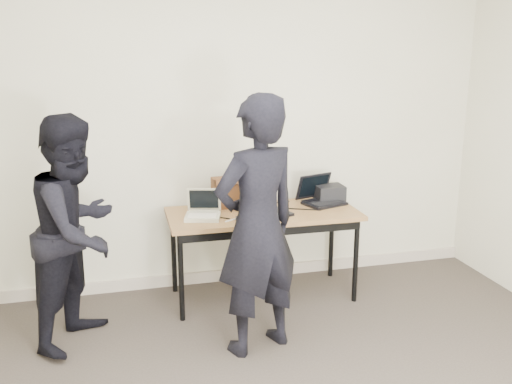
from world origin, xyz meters
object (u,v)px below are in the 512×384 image
object	(u,v)px
laptop_right	(320,197)
laptop_center	(265,207)
person_typist	(257,227)
desk	(263,219)
person_observer	(77,231)
leather_satchel	(235,191)
laptop_beige	(203,212)
equipment_box	(330,193)

from	to	relation	value
laptop_right	laptop_center	bearing A→B (deg)	-179.31
laptop_center	person_typist	world-z (taller)	person_typist
desk	laptop_right	size ratio (longest dim) A/B	3.80
laptop_center	person_observer	bearing A→B (deg)	173.47
laptop_right	person_typist	world-z (taller)	person_typist
leather_satchel	person_typist	distance (m)	0.99
laptop_right	person_observer	xyz separation A→B (m)	(-1.92, -0.47, 0.01)
desk	laptop_right	distance (m)	0.56
laptop_center	laptop_right	world-z (taller)	laptop_center
laptop_beige	laptop_right	world-z (taller)	laptop_right
laptop_center	laptop_right	size ratio (longest dim) A/B	1.00
laptop_right	person_typist	distance (m)	1.19
equipment_box	desk	bearing A→B (deg)	-163.06
person_typist	laptop_right	bearing A→B (deg)	-151.87
laptop_center	person_typist	size ratio (longest dim) A/B	0.23
desk	leather_satchel	world-z (taller)	leather_satchel
leather_satchel	person_observer	size ratio (longest dim) A/B	0.24
laptop_right	equipment_box	size ratio (longest dim) A/B	1.73
laptop_right	person_typist	xyz separation A→B (m)	(-0.78, -0.90, 0.09)
leather_satchel	equipment_box	distance (m)	0.81
laptop_beige	laptop_center	size ratio (longest dim) A/B	0.79
laptop_right	leather_satchel	bearing A→B (deg)	154.82
equipment_box	laptop_right	bearing A→B (deg)	-151.88
desk	laptop_center	world-z (taller)	laptop_center
desk	person_typist	size ratio (longest dim) A/B	0.88
desk	leather_satchel	distance (m)	0.34
laptop_center	laptop_right	xyz separation A→B (m)	(0.53, 0.18, -0.00)
equipment_box	leather_satchel	bearing A→B (deg)	177.47
laptop_center	laptop_beige	bearing A→B (deg)	159.24
laptop_beige	laptop_right	bearing A→B (deg)	23.91
laptop_beige	equipment_box	distance (m)	1.13
laptop_center	desk	bearing A→B (deg)	71.95
leather_satchel	person_typist	size ratio (longest dim) A/B	0.22
desk	laptop_right	world-z (taller)	laptop_right
leather_satchel	equipment_box	xyz separation A→B (m)	(0.81, -0.04, -0.06)
desk	person_typist	distance (m)	0.83
laptop_beige	equipment_box	bearing A→B (deg)	25.85
laptop_beige	person_typist	bearing A→B (deg)	-57.47
laptop_beige	leather_satchel	distance (m)	0.40
laptop_center	person_typist	distance (m)	0.77
equipment_box	person_typist	xyz separation A→B (m)	(-0.88, -0.95, 0.07)
equipment_box	person_observer	bearing A→B (deg)	-165.42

